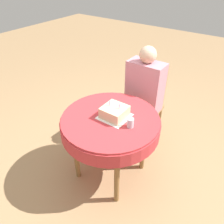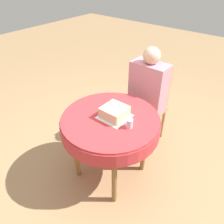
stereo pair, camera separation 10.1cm
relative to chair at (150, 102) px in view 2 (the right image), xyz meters
name	(u,v)px [view 2 (the right image)]	position (x,y,z in m)	size (l,w,h in m)	color
ground_plane	(111,171)	(0.02, -0.78, -0.53)	(12.00, 12.00, 0.00)	#A37F56
dining_table	(110,125)	(0.02, -0.78, 0.13)	(0.93, 0.93, 0.75)	#BC3338
chair	(150,102)	(0.00, 0.00, 0.00)	(0.40, 0.40, 0.99)	#A37A4C
person	(147,90)	(0.00, -0.09, 0.21)	(0.41, 0.31, 1.22)	#DBB293
napkin	(115,117)	(0.04, -0.74, 0.23)	(0.26, 0.26, 0.00)	white
birthday_cake	(115,112)	(0.04, -0.74, 0.28)	(0.21, 0.21, 0.15)	beige
drinking_glass	(129,123)	(0.24, -0.78, 0.27)	(0.06, 0.06, 0.09)	silver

